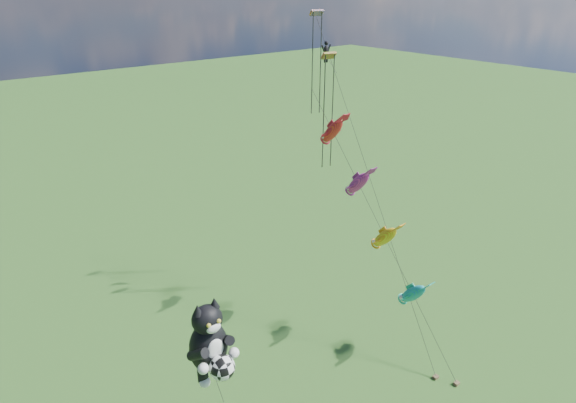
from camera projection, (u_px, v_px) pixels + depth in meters
cat_kite_rig at (210, 344)px, 24.41m from camera, size 2.35×4.11×11.20m
fish_windsock_rig at (372, 210)px, 35.38m from camera, size 0.91×15.97×17.97m
parafoil_rig at (328, 66)px, 37.36m from camera, size 3.82×17.34×23.47m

